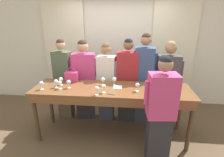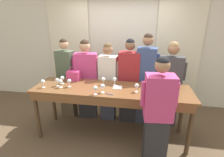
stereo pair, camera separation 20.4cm
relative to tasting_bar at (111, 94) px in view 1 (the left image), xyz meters
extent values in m
plane|color=brown|center=(0.00, 0.03, -0.86)|extent=(18.00, 18.00, 0.00)
cube|color=silver|center=(0.00, 1.55, 0.54)|extent=(12.00, 0.06, 2.80)
cube|color=#EFE5C6|center=(-1.32, 1.48, 0.48)|extent=(1.02, 0.03, 2.69)
cube|color=#EFE5C6|center=(1.32, 1.48, 0.48)|extent=(1.02, 0.03, 2.69)
cube|color=brown|center=(0.00, 0.03, 0.08)|extent=(2.75, 0.75, 0.04)
cube|color=brown|center=(0.00, -0.33, 0.00)|extent=(2.64, 0.03, 0.12)
cylinder|color=#4C3823|center=(-1.30, -0.27, -0.40)|extent=(0.07, 0.07, 0.92)
cylinder|color=#4C3823|center=(1.30, -0.27, -0.40)|extent=(0.07, 0.07, 0.92)
cylinder|color=#4C3823|center=(-1.30, 0.33, -0.40)|extent=(0.07, 0.07, 0.92)
cylinder|color=#4C3823|center=(1.30, 0.33, -0.40)|extent=(0.07, 0.07, 0.92)
cylinder|color=black|center=(0.77, 0.01, 0.21)|extent=(0.07, 0.07, 0.21)
cone|color=black|center=(0.77, 0.01, 0.33)|extent=(0.07, 0.07, 0.04)
cylinder|color=black|center=(0.77, 0.01, 0.39)|extent=(0.03, 0.03, 0.08)
cylinder|color=white|center=(0.77, 0.01, 0.20)|extent=(0.07, 0.07, 0.08)
cube|color=#C63870|center=(-0.79, 0.30, 0.20)|extent=(0.24, 0.15, 0.19)
torus|color=#C63870|center=(-0.79, 0.30, 0.30)|extent=(0.16, 0.01, 0.16)
cylinder|color=white|center=(-0.11, -0.17, 0.11)|extent=(0.06, 0.06, 0.00)
cylinder|color=white|center=(-0.11, -0.17, 0.15)|extent=(0.01, 0.01, 0.08)
sphere|color=white|center=(-0.11, -0.17, 0.21)|extent=(0.07, 0.07, 0.07)
sphere|color=maroon|center=(-0.11, -0.17, 0.20)|extent=(0.05, 0.05, 0.05)
cylinder|color=white|center=(0.44, -0.06, 0.11)|extent=(0.06, 0.06, 0.00)
cylinder|color=white|center=(0.44, -0.06, 0.15)|extent=(0.01, 0.01, 0.08)
sphere|color=white|center=(0.44, -0.06, 0.21)|extent=(0.07, 0.07, 0.07)
cylinder|color=white|center=(-0.74, -0.04, 0.11)|extent=(0.06, 0.06, 0.00)
cylinder|color=white|center=(-0.74, -0.04, 0.15)|extent=(0.01, 0.01, 0.08)
sphere|color=white|center=(-0.74, -0.04, 0.21)|extent=(0.07, 0.07, 0.07)
cylinder|color=white|center=(-0.17, 0.15, 0.11)|extent=(0.06, 0.06, 0.00)
cylinder|color=white|center=(-0.17, 0.15, 0.15)|extent=(0.01, 0.01, 0.08)
sphere|color=white|center=(-0.17, 0.15, 0.21)|extent=(0.07, 0.07, 0.07)
cylinder|color=white|center=(-1.18, -0.14, 0.11)|extent=(0.06, 0.06, 0.00)
cylinder|color=white|center=(-1.18, -0.14, 0.15)|extent=(0.01, 0.01, 0.08)
sphere|color=white|center=(-1.18, -0.14, 0.21)|extent=(0.07, 0.07, 0.07)
sphere|color=maroon|center=(-1.18, -0.14, 0.20)|extent=(0.05, 0.05, 0.05)
cylinder|color=white|center=(-0.93, 0.09, 0.11)|extent=(0.06, 0.06, 0.00)
cylinder|color=white|center=(-0.93, 0.09, 0.15)|extent=(0.01, 0.01, 0.08)
sphere|color=white|center=(-0.93, 0.09, 0.21)|extent=(0.07, 0.07, 0.07)
sphere|color=maroon|center=(-0.93, 0.09, 0.20)|extent=(0.05, 0.05, 0.05)
cylinder|color=white|center=(0.99, -0.26, 0.11)|extent=(0.06, 0.06, 0.00)
cylinder|color=white|center=(0.99, -0.26, 0.15)|extent=(0.01, 0.01, 0.08)
sphere|color=white|center=(0.99, -0.26, 0.21)|extent=(0.07, 0.07, 0.07)
sphere|color=maroon|center=(0.99, -0.26, 0.20)|extent=(0.05, 0.05, 0.05)
cylinder|color=white|center=(-0.20, -0.27, 0.11)|extent=(0.06, 0.06, 0.00)
cylinder|color=white|center=(-0.20, -0.27, 0.15)|extent=(0.01, 0.01, 0.08)
sphere|color=white|center=(-0.20, -0.27, 0.21)|extent=(0.07, 0.07, 0.07)
sphere|color=maroon|center=(-0.20, -0.27, 0.20)|extent=(0.05, 0.05, 0.05)
cylinder|color=white|center=(-0.88, -0.09, 0.11)|extent=(0.06, 0.06, 0.00)
cylinder|color=white|center=(-0.88, -0.09, 0.15)|extent=(0.01, 0.01, 0.08)
sphere|color=white|center=(-0.88, -0.09, 0.21)|extent=(0.07, 0.07, 0.07)
sphere|color=maroon|center=(-0.88, -0.09, 0.20)|extent=(0.05, 0.05, 0.05)
cylinder|color=white|center=(0.03, 0.18, 0.11)|extent=(0.06, 0.06, 0.00)
cylinder|color=white|center=(0.03, 0.18, 0.15)|extent=(0.01, 0.01, 0.08)
sphere|color=white|center=(0.03, 0.18, 0.21)|extent=(0.07, 0.07, 0.07)
sphere|color=maroon|center=(0.03, 0.18, 0.20)|extent=(0.05, 0.05, 0.05)
cylinder|color=white|center=(-0.97, -0.03, 0.11)|extent=(0.06, 0.06, 0.00)
cylinder|color=white|center=(-0.97, -0.03, 0.15)|extent=(0.01, 0.01, 0.08)
sphere|color=white|center=(-0.97, -0.03, 0.21)|extent=(0.07, 0.07, 0.07)
cube|color=white|center=(0.10, 0.08, 0.11)|extent=(0.15, 0.15, 0.00)
cylinder|color=#193399|center=(0.01, -0.24, 0.11)|extent=(0.13, 0.04, 0.01)
cube|color=brown|center=(-1.07, 0.59, -0.45)|extent=(0.35, 0.23, 0.83)
cube|color=#4C5B47|center=(-1.07, 0.59, 0.29)|extent=(0.41, 0.27, 0.65)
sphere|color=tan|center=(-1.07, 0.59, 0.75)|extent=(0.19, 0.19, 0.19)
sphere|color=#332319|center=(-1.07, 0.59, 0.78)|extent=(0.17, 0.17, 0.17)
cylinder|color=#4C5B47|center=(-0.87, 0.56, 0.34)|extent=(0.08, 0.08, 0.36)
cylinder|color=#4C5B47|center=(-1.28, 0.63, 0.34)|extent=(0.08, 0.08, 0.36)
cube|color=#28282D|center=(-0.63, 0.59, -0.46)|extent=(0.42, 0.26, 0.80)
cube|color=#C63D7A|center=(-0.63, 0.59, 0.26)|extent=(0.49, 0.31, 0.64)
sphere|color=tan|center=(-0.63, 0.59, 0.72)|extent=(0.22, 0.22, 0.22)
sphere|color=#332319|center=(-0.63, 0.59, 0.76)|extent=(0.19, 0.19, 0.19)
cylinder|color=#C63D7A|center=(-0.38, 0.64, 0.31)|extent=(0.08, 0.08, 0.35)
cylinder|color=#C63D7A|center=(-0.88, 0.55, 0.31)|extent=(0.08, 0.08, 0.35)
cube|color=#383D51|center=(-0.17, 0.59, -0.47)|extent=(0.32, 0.21, 0.78)
cube|color=silver|center=(-0.17, 0.59, 0.23)|extent=(0.37, 0.25, 0.62)
sphere|color=#9E7051|center=(-0.17, 0.59, 0.68)|extent=(0.21, 0.21, 0.21)
sphere|color=brown|center=(-0.17, 0.59, 0.71)|extent=(0.18, 0.18, 0.18)
cylinder|color=silver|center=(0.03, 0.58, 0.28)|extent=(0.07, 0.07, 0.34)
cylinder|color=silver|center=(-0.37, 0.60, 0.28)|extent=(0.07, 0.07, 0.34)
cube|color=#28282D|center=(0.27, 0.59, -0.44)|extent=(0.36, 0.23, 0.84)
cube|color=maroon|center=(0.27, 0.59, 0.31)|extent=(0.42, 0.27, 0.66)
sphere|color=brown|center=(0.27, 0.59, 0.77)|extent=(0.20, 0.20, 0.20)
sphere|color=black|center=(0.27, 0.59, 0.81)|extent=(0.17, 0.17, 0.17)
cylinder|color=maroon|center=(0.49, 0.59, 0.36)|extent=(0.07, 0.07, 0.36)
cylinder|color=maroon|center=(0.04, 0.60, 0.36)|extent=(0.07, 0.07, 0.36)
cube|color=#383D51|center=(0.59, 0.59, -0.42)|extent=(0.33, 0.26, 0.89)
cube|color=#334775|center=(0.59, 0.59, 0.38)|extent=(0.39, 0.31, 0.70)
sphere|color=#9E7051|center=(0.59, 0.59, 0.87)|extent=(0.20, 0.20, 0.20)
sphere|color=#332319|center=(0.59, 0.59, 0.90)|extent=(0.18, 0.18, 0.18)
cylinder|color=#334775|center=(0.80, 0.58, 0.43)|extent=(0.08, 0.08, 0.39)
cylinder|color=#334775|center=(0.39, 0.61, 0.43)|extent=(0.08, 0.08, 0.39)
cube|color=#383D51|center=(1.06, 0.59, -0.46)|extent=(0.38, 0.20, 0.80)
cube|color=#3D3D42|center=(1.06, 0.59, 0.26)|extent=(0.45, 0.24, 0.64)
sphere|color=#9E7051|center=(1.06, 0.59, 0.72)|extent=(0.22, 0.22, 0.22)
sphere|color=#93754C|center=(1.06, 0.59, 0.76)|extent=(0.19, 0.19, 0.19)
cylinder|color=#3D3D42|center=(1.30, 0.58, 0.31)|extent=(0.08, 0.08, 0.35)
cylinder|color=#3D3D42|center=(0.83, 0.61, 0.31)|extent=(0.08, 0.08, 0.35)
cube|color=#28282D|center=(0.75, -0.54, -0.46)|extent=(0.35, 0.26, 0.80)
cube|color=#C63D7A|center=(0.75, -0.54, 0.25)|extent=(0.41, 0.30, 0.63)
sphere|color=#9E7051|center=(0.75, -0.54, 0.70)|extent=(0.19, 0.19, 0.19)
sphere|color=black|center=(0.75, -0.54, 0.73)|extent=(0.17, 0.17, 0.17)
cylinder|color=#C63D7A|center=(0.54, -0.56, 0.30)|extent=(0.08, 0.08, 0.35)
cylinder|color=#C63D7A|center=(0.97, -0.52, 0.30)|extent=(0.08, 0.08, 0.35)
camera|label=1|loc=(0.28, -2.76, 1.28)|focal=28.00mm
camera|label=2|loc=(0.48, -2.74, 1.28)|focal=28.00mm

